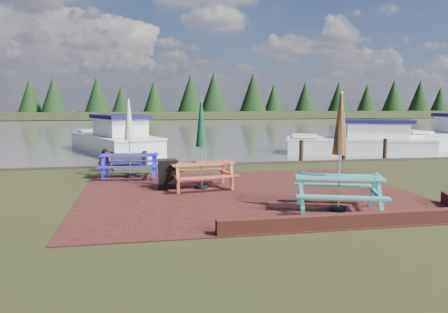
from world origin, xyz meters
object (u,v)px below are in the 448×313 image
object	(u,v)px
chalkboard	(168,174)
jetty	(128,152)
boat_near	(361,143)
person	(105,149)
picnic_table_red	(201,159)
picnic_table_teal	(339,171)
boat_jetty	(115,140)
picnic_table_blue	(130,151)

from	to	relation	value
chalkboard	jetty	distance (m)	9.36
boat_near	person	bearing A→B (deg)	130.55
picnic_table_red	person	world-z (taller)	picnic_table_red
picnic_table_teal	person	bearing A→B (deg)	146.96
jetty	boat_jetty	size ratio (longest dim) A/B	1.09
chalkboard	picnic_table_teal	bearing A→B (deg)	-49.15
boat_jetty	person	distance (m)	8.01
picnic_table_red	chalkboard	bearing A→B (deg)	167.37
boat_near	person	distance (m)	13.58
person	picnic_table_blue	bearing A→B (deg)	138.98
boat_jetty	jetty	bearing A→B (deg)	-96.96
picnic_table_blue	picnic_table_teal	bearing A→B (deg)	-42.91
picnic_table_blue	jetty	bearing A→B (deg)	98.47
boat_near	boat_jetty	bearing A→B (deg)	95.80
chalkboard	boat_near	size ratio (longest dim) A/B	0.11
jetty	chalkboard	bearing A→B (deg)	-81.49
boat_jetty	picnic_table_red	bearing A→B (deg)	-97.95
chalkboard	boat_near	world-z (taller)	boat_near
picnic_table_teal	jetty	distance (m)	13.56
picnic_table_blue	chalkboard	bearing A→B (deg)	-57.50
picnic_table_teal	person	distance (m)	9.23
jetty	boat_near	bearing A→B (deg)	-2.59
picnic_table_teal	picnic_table_red	size ratio (longest dim) A/B	1.07
picnic_table_teal	boat_near	bearing A→B (deg)	78.45
picnic_table_teal	boat_jetty	world-z (taller)	picnic_table_teal
picnic_table_red	boat_jetty	bearing A→B (deg)	96.22
chalkboard	boat_jetty	distance (m)	12.14
boat_jetty	boat_near	size ratio (longest dim) A/B	1.06
picnic_table_blue	jetty	world-z (taller)	picnic_table_blue
picnic_table_teal	jetty	size ratio (longest dim) A/B	0.30
boat_near	person	world-z (taller)	boat_near
boat_jetty	boat_near	world-z (taller)	boat_jetty
jetty	person	xyz separation A→B (m)	(-0.65, -5.31, 0.70)
picnic_table_blue	person	size ratio (longest dim) A/B	1.59
picnic_table_blue	jetty	xyz separation A→B (m)	(-0.27, 6.98, -0.80)
boat_jetty	boat_near	xyz separation A→B (m)	(12.81, -3.25, -0.08)
picnic_table_blue	person	bearing A→B (deg)	124.90
boat_near	picnic_table_blue	bearing A→B (deg)	138.61
picnic_table_red	boat_jetty	world-z (taller)	picnic_table_red
jetty	person	distance (m)	5.39
jetty	picnic_table_teal	bearing A→B (deg)	-67.98
chalkboard	boat_near	xyz separation A→B (m)	(10.68, 8.70, -0.05)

